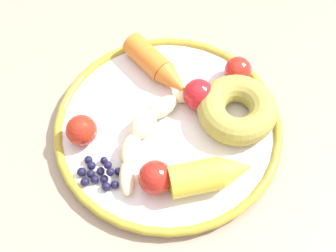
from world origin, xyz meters
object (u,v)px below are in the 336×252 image
object	(u,v)px
donut	(237,110)
tomato_extra	(199,94)
carrot_orange	(159,67)
tomato_far	(238,70)
plate	(168,127)
tomato_mid	(81,130)
dining_table	(143,122)
tomato_near	(155,177)
carrot_yellow	(212,174)
blueberry_pile	(99,173)
banana	(149,129)

from	to	relation	value
donut	tomato_extra	size ratio (longest dim) A/B	2.50
carrot_orange	tomato_far	bearing A→B (deg)	-82.75
plate	tomato_extra	world-z (taller)	tomato_extra
carrot_orange	donut	xyz separation A→B (m)	(-0.05, -0.12, 0.00)
donut	tomato_mid	distance (m)	0.21
dining_table	tomato_near	distance (m)	0.18
plate	tomato_mid	bearing A→B (deg)	110.20
carrot_yellow	tomato_mid	bearing A→B (deg)	79.91
carrot_yellow	tomato_near	distance (m)	0.07
blueberry_pile	tomato_far	size ratio (longest dim) A/B	1.48
dining_table	tomato_extra	size ratio (longest dim) A/B	28.53
carrot_orange	tomato_extra	bearing A→B (deg)	-121.88
carrot_orange	carrot_yellow	world-z (taller)	carrot_yellow
donut	blueberry_pile	size ratio (longest dim) A/B	1.91
banana	carrot_orange	bearing A→B (deg)	3.62
blueberry_pile	tomato_far	bearing A→B (deg)	-39.59
blueberry_pile	tomato_near	size ratio (longest dim) A/B	1.31
tomato_mid	carrot_orange	bearing A→B (deg)	-32.49
carrot_orange	tomato_near	size ratio (longest dim) A/B	2.66
dining_table	donut	size ratio (longest dim) A/B	11.40
plate	tomato_extra	size ratio (longest dim) A/B	7.20
tomato_mid	carrot_yellow	bearing A→B (deg)	-100.09
tomato_mid	banana	bearing A→B (deg)	-74.59
banana	tomato_far	size ratio (longest dim) A/B	4.78
tomato_far	dining_table	bearing A→B (deg)	110.10
dining_table	donut	bearing A→B (deg)	-97.60
tomato_near	tomato_mid	bearing A→B (deg)	65.81
dining_table	banana	xyz separation A→B (m)	(-0.07, -0.03, 0.10)
blueberry_pile	tomato_near	world-z (taller)	tomato_near
carrot_yellow	tomato_extra	bearing A→B (deg)	16.59
plate	blueberry_pile	world-z (taller)	blueberry_pile
dining_table	tomato_far	size ratio (longest dim) A/B	32.09
carrot_yellow	tomato_extra	world-z (taller)	tomato_extra
carrot_yellow	tomato_near	world-z (taller)	tomato_near
carrot_orange	blueberry_pile	bearing A→B (deg)	165.82
dining_table	plate	size ratio (longest dim) A/B	3.96
donut	dining_table	bearing A→B (deg)	82.40
carrot_orange	blueberry_pile	size ratio (longest dim) A/B	2.03
carrot_orange	donut	distance (m)	0.13
blueberry_pile	carrot_orange	bearing A→B (deg)	-14.18
tomato_mid	tomato_far	distance (m)	0.23
tomato_mid	tomato_far	bearing A→B (deg)	-54.07
plate	carrot_yellow	world-z (taller)	carrot_yellow
dining_table	tomato_far	bearing A→B (deg)	-69.90
carrot_orange	donut	world-z (taller)	donut
carrot_yellow	tomato_mid	distance (m)	0.18
dining_table	blueberry_pile	world-z (taller)	blueberry_pile
carrot_yellow	blueberry_pile	world-z (taller)	carrot_yellow
carrot_yellow	blueberry_pile	size ratio (longest dim) A/B	2.02
donut	blueberry_pile	world-z (taller)	donut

